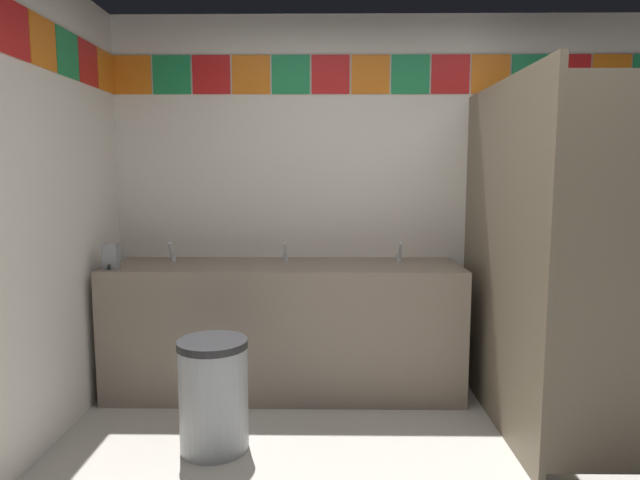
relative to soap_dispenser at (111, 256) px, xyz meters
name	(u,v)px	position (x,y,z in m)	size (l,w,h in m)	color
wall_back	(388,199)	(1.79, 0.54, 0.34)	(3.85, 0.09, 2.55)	silver
vanity_counter	(285,326)	(1.08, 0.19, -0.50)	(2.32, 0.62, 0.87)	gray
faucet_left	(172,254)	(0.31, 0.28, -0.03)	(0.04, 0.10, 0.14)	silver
faucet_center	(286,254)	(1.08, 0.28, -0.03)	(0.04, 0.10, 0.14)	silver
faucet_right	(399,255)	(1.85, 0.28, -0.03)	(0.04, 0.10, 0.14)	silver
soap_dispenser	(111,256)	(0.00, 0.00, 0.00)	(0.09, 0.09, 0.16)	gray
stall_divider	(546,263)	(2.52, -0.50, 0.05)	(0.92, 1.48, 1.99)	#726651
toilet	(581,357)	(2.98, 0.00, -0.64)	(0.39, 0.49, 0.74)	white
trash_bin	(214,395)	(0.76, -0.61, -0.65)	(0.37, 0.37, 0.60)	#999EA3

